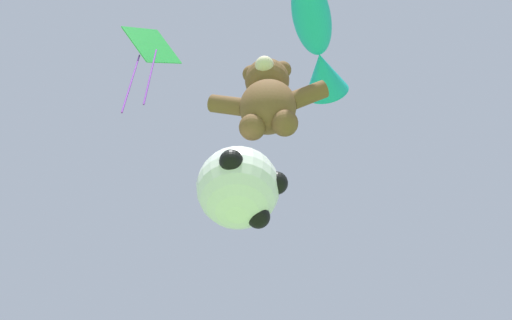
% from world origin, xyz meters
% --- Properties ---
extents(teddy_bear_kite, '(1.62, 0.72, 1.65)m').
position_xyz_m(teddy_bear_kite, '(1.53, 2.82, 7.51)').
color(teddy_bear_kite, brown).
extents(soccer_ball_kite, '(1.08, 1.07, 0.99)m').
position_xyz_m(soccer_ball_kite, '(1.13, 3.10, 6.06)').
color(soccer_ball_kite, white).
extents(fish_kite_teal, '(0.93, 2.26, 0.79)m').
position_xyz_m(fish_kite_teal, '(2.36, 3.41, 9.95)').
color(fish_kite_teal, '#19ADB2').
extents(diamond_kite, '(0.99, 0.97, 3.02)m').
position_xyz_m(diamond_kite, '(-0.81, 3.55, 11.01)').
color(diamond_kite, green).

